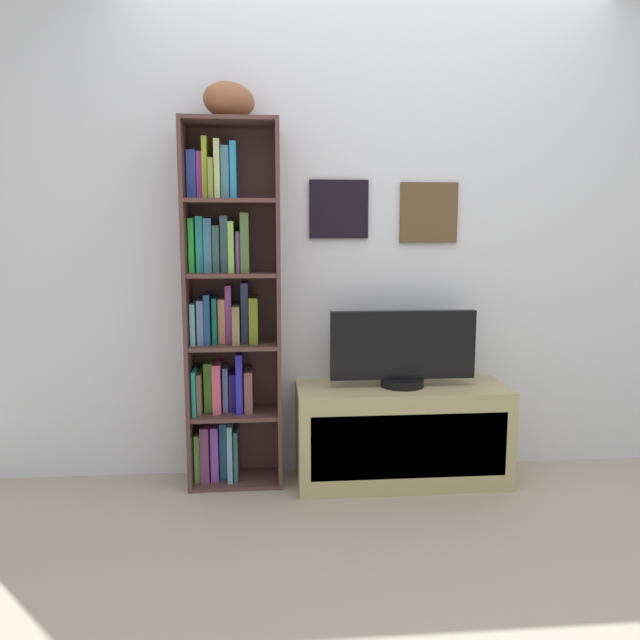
# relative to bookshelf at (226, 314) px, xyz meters

# --- Properties ---
(ground) EXTENTS (5.20, 5.20, 0.04)m
(ground) POSITION_rel_bookshelf_xyz_m (0.74, -0.99, -0.90)
(ground) COLOR #ABA190
(back_wall) EXTENTS (4.80, 0.08, 2.53)m
(back_wall) POSITION_rel_bookshelf_xyz_m (0.74, 0.14, 0.39)
(back_wall) COLOR silver
(back_wall) RESTS_ON ground
(bookshelf) EXTENTS (0.47, 0.28, 1.82)m
(bookshelf) POSITION_rel_bookshelf_xyz_m (0.00, 0.00, 0.00)
(bookshelf) COLOR #513430
(bookshelf) RESTS_ON ground
(football) EXTENTS (0.32, 0.30, 0.17)m
(football) POSITION_rel_bookshelf_xyz_m (0.04, -0.03, 1.03)
(football) COLOR brown
(football) RESTS_ON bookshelf
(tv_stand) EXTENTS (1.08, 0.40, 0.51)m
(tv_stand) POSITION_rel_bookshelf_xyz_m (0.89, -0.10, -0.63)
(tv_stand) COLOR tan
(tv_stand) RESTS_ON ground
(television) EXTENTS (0.74, 0.22, 0.39)m
(television) POSITION_rel_bookshelf_xyz_m (0.89, -0.10, -0.18)
(television) COLOR black
(television) RESTS_ON tv_stand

